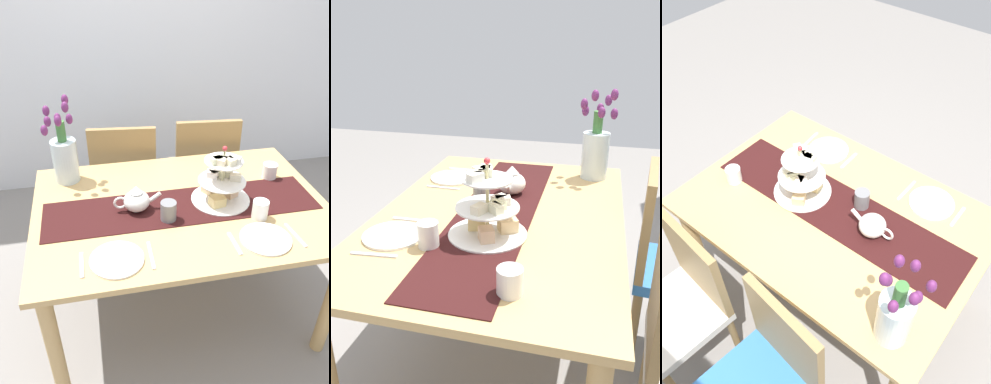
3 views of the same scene
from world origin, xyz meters
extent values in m
plane|color=gray|center=(0.00, 0.00, 0.00)|extent=(8.00, 8.00, 0.00)
cube|color=tan|center=(0.00, 0.00, 0.72)|extent=(1.48, 1.01, 0.03)
cylinder|color=tan|center=(-0.67, -0.44, 0.35)|extent=(0.07, 0.07, 0.71)
cylinder|color=tan|center=(0.67, -0.44, 0.35)|extent=(0.07, 0.07, 0.71)
cylinder|color=tan|center=(0.67, 0.44, 0.35)|extent=(0.07, 0.07, 0.71)
cylinder|color=olive|center=(-0.05, 0.61, 0.21)|extent=(0.04, 0.04, 0.41)
cube|color=olive|center=(-0.23, 0.62, 0.69)|extent=(0.42, 0.09, 0.45)
cylinder|color=olive|center=(0.51, 0.61, 0.21)|extent=(0.04, 0.04, 0.41)
cylinder|color=olive|center=(0.15, 0.65, 0.21)|extent=(0.04, 0.04, 0.41)
cube|color=silver|center=(0.35, 0.81, 0.43)|extent=(0.46, 0.46, 0.05)
cube|color=olive|center=(0.33, 0.62, 0.69)|extent=(0.42, 0.08, 0.45)
cube|color=black|center=(0.00, -0.02, 0.74)|extent=(1.37, 0.32, 0.00)
cylinder|color=beige|center=(0.21, 0.00, 0.88)|extent=(0.01, 0.01, 0.28)
cylinder|color=white|center=(0.21, 0.00, 0.75)|extent=(0.30, 0.30, 0.01)
cylinder|color=white|center=(0.21, 0.00, 0.86)|extent=(0.24, 0.24, 0.01)
cylinder|color=white|center=(0.21, 0.00, 0.97)|extent=(0.19, 0.19, 0.01)
cube|color=beige|center=(0.27, 0.01, 0.77)|extent=(0.08, 0.07, 0.05)
cube|color=beige|center=(0.17, 0.07, 0.77)|extent=(0.09, 0.09, 0.05)
cube|color=#EED286|center=(0.17, -0.05, 0.77)|extent=(0.08, 0.08, 0.05)
cube|color=beige|center=(0.27, -0.01, 0.88)|extent=(0.07, 0.06, 0.03)
cube|color=beige|center=(0.25, 0.04, 0.88)|extent=(0.06, 0.07, 0.03)
cube|color=beige|center=(0.22, 0.04, 0.88)|extent=(0.06, 0.07, 0.03)
cube|color=silver|center=(0.17, 0.05, 0.88)|extent=(0.05, 0.07, 0.03)
cube|color=silver|center=(0.17, 0.04, 0.88)|extent=(0.07, 0.06, 0.03)
cube|color=beige|center=(0.17, -0.01, 0.99)|extent=(0.06, 0.05, 0.03)
cube|color=beige|center=(0.16, -0.02, 0.99)|extent=(0.06, 0.05, 0.03)
cube|color=beige|center=(0.19, -0.03, 0.99)|extent=(0.06, 0.07, 0.03)
cube|color=beige|center=(0.22, -0.04, 0.99)|extent=(0.05, 0.06, 0.03)
cube|color=silver|center=(0.25, -0.03, 0.99)|extent=(0.07, 0.06, 0.03)
sphere|color=red|center=(0.21, 0.00, 1.04)|extent=(0.02, 0.02, 0.02)
ellipsoid|color=white|center=(-0.23, 0.00, 0.79)|extent=(0.13, 0.13, 0.10)
cone|color=white|center=(-0.23, 0.00, 0.86)|extent=(0.06, 0.06, 0.04)
cylinder|color=white|center=(-0.14, 0.00, 0.80)|extent=(0.07, 0.02, 0.06)
torus|color=white|center=(-0.31, 0.00, 0.79)|extent=(0.07, 0.01, 0.07)
cylinder|color=silver|center=(-0.56, 0.37, 0.86)|extent=(0.14, 0.14, 0.24)
cylinder|color=#3D7538|center=(-0.56, 0.37, 1.03)|extent=(0.05, 0.05, 0.12)
ellipsoid|color=#6B2860|center=(-0.51, 0.38, 1.09)|extent=(0.04, 0.04, 0.06)
ellipsoid|color=#6B2860|center=(-0.52, 0.43, 1.18)|extent=(0.04, 0.04, 0.06)
ellipsoid|color=#6B2860|center=(-0.57, 0.44, 1.08)|extent=(0.04, 0.04, 0.06)
ellipsoid|color=#6B2860|center=(-0.62, 0.41, 1.13)|extent=(0.04, 0.04, 0.06)
ellipsoid|color=#6B2860|center=(-0.62, 0.37, 1.09)|extent=(0.04, 0.04, 0.06)
ellipsoid|color=#6B2860|center=(-0.63, 0.30, 1.07)|extent=(0.04, 0.04, 0.06)
ellipsoid|color=#6B2860|center=(-0.56, 0.29, 1.12)|extent=(0.04, 0.04, 0.06)
ellipsoid|color=#6B2860|center=(-0.52, 0.34, 1.17)|extent=(0.04, 0.04, 0.06)
cylinder|color=white|center=(0.55, 0.16, 0.78)|extent=(0.08, 0.08, 0.08)
cylinder|color=white|center=(-0.36, -0.34, 0.74)|extent=(0.23, 0.23, 0.01)
cube|color=silver|center=(-0.51, -0.34, 0.74)|extent=(0.02, 0.15, 0.01)
cube|color=silver|center=(-0.22, -0.34, 0.74)|extent=(0.02, 0.17, 0.01)
cylinder|color=white|center=(0.30, -0.34, 0.74)|extent=(0.23, 0.23, 0.01)
cube|color=silver|center=(0.16, -0.34, 0.74)|extent=(0.02, 0.15, 0.01)
cube|color=silver|center=(0.45, -0.34, 0.74)|extent=(0.03, 0.17, 0.01)
cylinder|color=slate|center=(-0.09, -0.11, 0.79)|extent=(0.08, 0.08, 0.09)
cylinder|color=white|center=(0.34, -0.18, 0.79)|extent=(0.08, 0.08, 0.09)
camera|label=1|loc=(-0.41, -1.57, 1.87)|focal=36.44mm
camera|label=2|loc=(1.56, 0.38, 1.48)|focal=38.75mm
camera|label=3|loc=(-0.79, 1.06, 2.26)|focal=37.79mm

